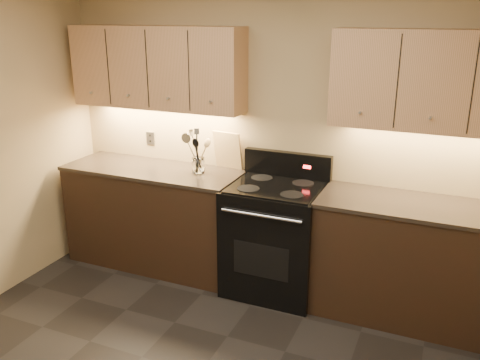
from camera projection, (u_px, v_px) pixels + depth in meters
name	position (u px, v px, depth m)	size (l,w,h in m)	color
wall_back	(281.00, 132.00, 4.28)	(4.00, 0.04, 2.60)	tan
counter_left	(155.00, 216.00, 4.69)	(1.62, 0.62, 0.93)	black
counter_right	(413.00, 262.00, 3.84)	(1.46, 0.62, 0.93)	black
stove	(275.00, 237.00, 4.23)	(0.76, 0.68, 1.14)	black
upper_cab_left	(157.00, 68.00, 4.40)	(1.60, 0.30, 0.70)	tan
upper_cab_right	(436.00, 81.00, 3.55)	(1.44, 0.30, 0.70)	tan
outlet_plate	(150.00, 138.00, 4.82)	(0.09, 0.01, 0.12)	#B2B5BA
utensil_crock	(198.00, 166.00, 4.40)	(0.13, 0.13, 0.13)	white
cutting_board	(228.00, 150.00, 4.49)	(0.27, 0.02, 0.34)	tan
wooden_spoon	(195.00, 155.00, 4.36)	(0.06, 0.06, 0.30)	tan
black_spoon	(200.00, 153.00, 4.39)	(0.06, 0.06, 0.31)	black
black_turner	(197.00, 150.00, 4.33)	(0.08, 0.08, 0.38)	black
steel_spatula	(200.00, 150.00, 4.36)	(0.08, 0.08, 0.38)	silver
steel_skimmer	(200.00, 153.00, 4.35)	(0.09, 0.09, 0.34)	silver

